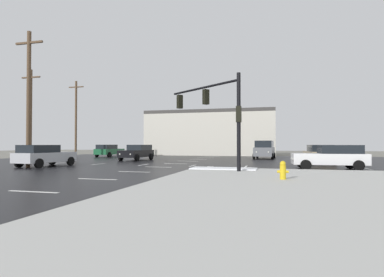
# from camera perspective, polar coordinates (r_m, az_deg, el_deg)

# --- Properties ---
(ground_plane) EXTENTS (120.00, 120.00, 0.00)m
(ground_plane) POSITION_cam_1_polar(r_m,az_deg,el_deg) (24.40, -4.45, -4.93)
(ground_plane) COLOR slate
(road_asphalt) EXTENTS (44.00, 44.00, 0.02)m
(road_asphalt) POSITION_cam_1_polar(r_m,az_deg,el_deg) (24.40, -4.45, -4.91)
(road_asphalt) COLOR black
(road_asphalt) RESTS_ON ground_plane
(snow_strip_curbside) EXTENTS (4.00, 1.60, 0.06)m
(snow_strip_curbside) POSITION_cam_1_polar(r_m,az_deg,el_deg) (19.29, 5.79, -5.45)
(snow_strip_curbside) COLOR white
(snow_strip_curbside) RESTS_ON sidewalk_corner
(lane_markings) EXTENTS (36.15, 36.15, 0.01)m
(lane_markings) POSITION_cam_1_polar(r_m,az_deg,el_deg) (22.72, -2.71, -5.16)
(lane_markings) COLOR silver
(lane_markings) RESTS_ON road_asphalt
(traffic_signal_mast) EXTENTS (5.20, 4.07, 5.54)m
(traffic_signal_mast) POSITION_cam_1_polar(r_m,az_deg,el_deg) (19.19, 4.48, 5.75)
(traffic_signal_mast) COLOR black
(traffic_signal_mast) RESTS_ON sidewalk_corner
(fire_hydrant) EXTENTS (0.48, 0.26, 0.79)m
(fire_hydrant) POSITION_cam_1_polar(r_m,az_deg,el_deg) (14.05, 16.23, -5.55)
(fire_hydrant) COLOR gold
(fire_hydrant) RESTS_ON sidewalk_corner
(strip_building_background) EXTENTS (18.96, 8.00, 6.65)m
(strip_building_background) POSITION_cam_1_polar(r_m,az_deg,el_deg) (47.99, 3.58, 0.94)
(strip_building_background) COLOR beige
(strip_building_background) RESTS_ON ground_plane
(sedan_green) EXTENTS (2.23, 4.62, 1.58)m
(sedan_green) POSITION_cam_1_polar(r_m,az_deg,el_deg) (42.17, -14.90, -2.10)
(sedan_green) COLOR #195933
(sedan_green) RESTS_ON road_asphalt
(sedan_silver) EXTENTS (2.34, 4.65, 1.58)m
(sedan_silver) POSITION_cam_1_polar(r_m,az_deg,el_deg) (25.32, -25.34, -2.76)
(sedan_silver) COLOR #B7BABF
(sedan_silver) RESTS_ON road_asphalt
(sedan_tan) EXTENTS (2.28, 4.63, 1.58)m
(sedan_tan) POSITION_cam_1_polar(r_m,az_deg,el_deg) (28.35, 22.08, -2.59)
(sedan_tan) COLOR tan
(sedan_tan) RESTS_ON road_asphalt
(sedan_white) EXTENTS (4.61, 2.21, 1.58)m
(sedan_white) POSITION_cam_1_polar(r_m,az_deg,el_deg) (22.12, 24.07, -3.03)
(sedan_white) COLOR white
(sedan_white) RESTS_ON road_asphalt
(sedan_black) EXTENTS (2.27, 4.63, 1.58)m
(sedan_black) POSITION_cam_1_polar(r_m,az_deg,el_deg) (32.56, -9.93, -2.44)
(sedan_black) COLOR black
(sedan_black) RESTS_ON road_asphalt
(suv_grey) EXTENTS (2.42, 4.93, 2.03)m
(suv_grey) POSITION_cam_1_polar(r_m,az_deg,el_deg) (36.20, 13.06, -1.92)
(suv_grey) COLOR slate
(suv_grey) RESTS_ON road_asphalt
(utility_pole_mid) EXTENTS (2.20, 0.28, 9.59)m
(utility_pole_mid) POSITION_cam_1_polar(r_m,az_deg,el_deg) (24.88, -27.62, 6.83)
(utility_pole_mid) COLOR brown
(utility_pole_mid) RESTS_ON ground_plane
(utility_pole_far) EXTENTS (2.20, 0.28, 9.32)m
(utility_pole_far) POSITION_cam_1_polar(r_m,az_deg,el_deg) (36.09, -27.34, 4.19)
(utility_pole_far) COLOR brown
(utility_pole_far) RESTS_ON ground_plane
(utility_pole_distant) EXTENTS (2.20, 0.28, 10.20)m
(utility_pole_distant) POSITION_cam_1_polar(r_m,az_deg,el_deg) (45.11, -20.39, 3.67)
(utility_pole_distant) COLOR brown
(utility_pole_distant) RESTS_ON ground_plane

